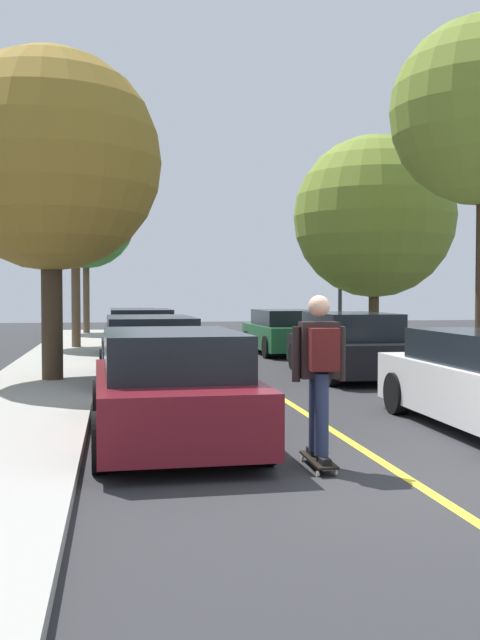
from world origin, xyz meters
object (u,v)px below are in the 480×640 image
street_tree_left_near (75,200)px  parked_car_left_farthest (135,326)px  parked_car_left_far (141,335)px  street_tree_left_nearest (51,161)px  street_tree_right_near (374,217)px  parked_car_left_near (150,351)px  skateboard (318,460)px  parked_car_left_nearest (171,388)px  street_tree_left_far (86,219)px  parked_car_right_far (286,332)px  parked_car_right_near (349,346)px  streetlamp (340,245)px  skateboarder (320,366)px

street_tree_left_near → parked_car_left_farthest: bearing=58.5°
parked_car_left_far → street_tree_left_nearest: bearing=-109.8°
street_tree_left_near → street_tree_right_near: size_ratio=1.11×
parked_car_left_far → parked_car_left_farthest: size_ratio=0.94×
parked_car_left_near → skateboard: size_ratio=5.23×
parked_car_left_nearest → street_tree_left_near: size_ratio=0.63×
parked_car_left_near → street_tree_left_far: size_ratio=0.63×
street_tree_left_far → parked_car_left_nearest: bearing=-85.3°
parked_car_right_far → street_tree_left_near: size_ratio=0.63×
parked_car_right_far → skateboard: bearing=-101.7°
street_tree_left_near → street_tree_left_nearest: bearing=-90.0°
parked_car_right_near → parked_car_right_far: bearing=90.0°
parked_car_right_far → skateboard: size_ratio=4.96×
parked_car_left_nearest → streetlamp: (6.17, 12.91, 2.65)m
parked_car_right_near → streetlamp: bearing=74.5°
street_tree_right_near → skateboard: bearing=-112.3°
street_tree_left_nearest → street_tree_right_near: street_tree_left_nearest is taller
parked_car_right_far → street_tree_left_far: 13.01m
parked_car_left_farthest → parked_car_left_nearest: bearing=-90.0°
street_tree_left_nearest → street_tree_left_far: size_ratio=0.94×
parked_car_left_nearest → street_tree_right_near: bearing=58.5°
parked_car_left_far → skateboarder: size_ratio=2.35×
parked_car_left_near → street_tree_left_near: street_tree_left_near is taller
parked_car_left_nearest → parked_car_right_near: parked_car_right_near is taller
parked_car_left_farthest → streetlamp: (6.17, -5.13, 2.70)m
parked_car_left_nearest → street_tree_left_far: (-1.93, 23.26, 4.31)m
parked_car_left_far → parked_car_right_near: 6.49m
parked_car_right_near → street_tree_left_near: size_ratio=0.70×
street_tree_left_near → street_tree_left_far: 8.35m
street_tree_right_near → parked_car_left_near: bearing=-144.4°
parked_car_left_farthest → street_tree_right_near: 10.50m
parked_car_right_near → skateboard: (-2.97, -8.16, -0.60)m
street_tree_left_near → skateboarder: (3.37, -16.51, -3.71)m
parked_car_left_nearest → parked_car_left_far: (-0.00, 11.33, 0.00)m
street_tree_left_nearest → street_tree_left_far: (0.00, 17.26, 0.53)m
parked_car_right_near → skateboard: parked_car_right_near is taller
parked_car_left_near → parked_car_right_far: parked_car_left_near is taller
street_tree_left_nearest → street_tree_left_near: 8.92m
skateboard → parked_car_left_nearest: bearing=132.5°
parked_car_right_near → street_tree_left_nearest: size_ratio=0.71×
parked_car_right_far → street_tree_right_near: bearing=-51.1°
parked_car_right_far → parked_car_left_near: bearing=-122.5°
street_tree_right_near → streetlamp: (-0.18, 2.55, -0.60)m
street_tree_left_near → skateboard: street_tree_left_near is taller
street_tree_left_nearest → parked_car_left_farthest: bearing=80.9°
street_tree_left_nearest → street_tree_right_near: bearing=27.8°
street_tree_left_far → skateboarder: 25.39m
parked_car_left_farthest → parked_car_right_far: (4.42, -5.30, 0.03)m
street_tree_left_nearest → skateboard: size_ratio=7.73×
parked_car_left_nearest → parked_car_right_far: size_ratio=1.01×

